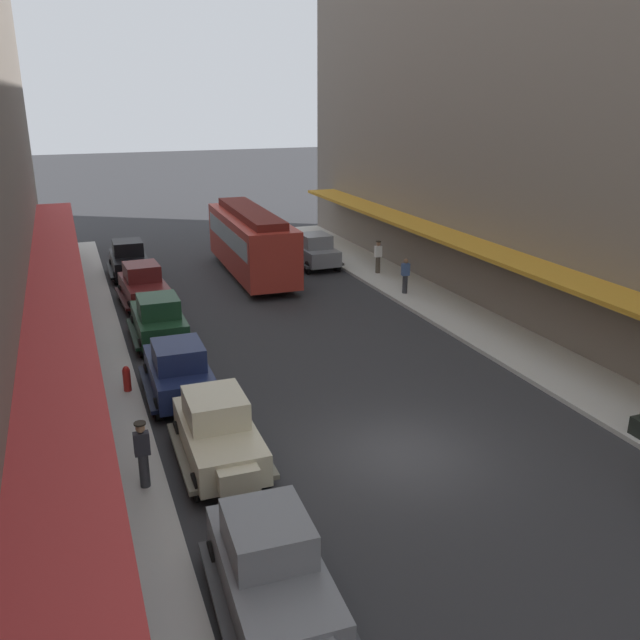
% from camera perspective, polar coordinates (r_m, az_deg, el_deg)
% --- Properties ---
extents(ground_plane, '(200.00, 200.00, 0.00)m').
position_cam_1_polar(ground_plane, '(18.06, 6.95, -11.19)').
color(ground_plane, '#2D2D30').
extents(sidewalk_left, '(3.00, 60.00, 0.15)m').
position_cam_1_polar(sidewalk_left, '(16.37, -17.92, -15.22)').
color(sidewalk_left, '#B7B5AD').
rests_on(sidewalk_left, ground).
extents(sidewalk_right, '(3.00, 60.00, 0.15)m').
position_cam_1_polar(sidewalk_right, '(22.24, 24.47, -6.65)').
color(sidewalk_right, '#B7B5AD').
rests_on(sidewalk_right, ground).
extents(parked_car_1, '(2.19, 4.28, 1.84)m').
position_cam_1_polar(parked_car_1, '(36.42, -0.55, 6.02)').
color(parked_car_1, slate).
rests_on(parked_car_1, ground).
extents(parked_car_2, '(2.19, 4.28, 1.84)m').
position_cam_1_polar(parked_car_2, '(17.21, -8.68, -9.30)').
color(parked_car_2, beige).
rests_on(parked_car_2, ground).
extents(parked_car_3, '(2.19, 4.28, 1.84)m').
position_cam_1_polar(parked_car_3, '(21.06, -11.98, -4.10)').
color(parked_car_3, '#19234C').
rests_on(parked_car_3, ground).
extents(parked_car_4, '(2.27, 4.31, 1.84)m').
position_cam_1_polar(parked_car_4, '(12.79, -4.16, -20.23)').
color(parked_car_4, slate).
rests_on(parked_car_4, ground).
extents(parked_car_5, '(2.17, 4.27, 1.84)m').
position_cam_1_polar(parked_car_5, '(35.74, -15.98, 5.04)').
color(parked_car_5, black).
rests_on(parked_car_5, ground).
extents(parked_car_6, '(2.31, 4.32, 1.84)m').
position_cam_1_polar(parked_car_6, '(30.66, -14.81, 2.94)').
color(parked_car_6, '#591919').
rests_on(parked_car_6, ground).
extents(parked_car_7, '(2.17, 4.27, 1.84)m').
position_cam_1_polar(parked_car_7, '(25.92, -13.59, 0.16)').
color(parked_car_7, '#193D23').
rests_on(parked_car_7, ground).
extents(streetcar, '(2.75, 9.66, 3.46)m').
position_cam_1_polar(streetcar, '(34.50, -5.89, 6.83)').
color(streetcar, '#A52D23').
rests_on(streetcar, ground).
extents(fire_hydrant, '(0.24, 0.24, 0.82)m').
position_cam_1_polar(fire_hydrant, '(21.74, -16.16, -4.80)').
color(fire_hydrant, '#B21E19').
rests_on(fire_hydrant, sidewalk_left).
extents(pedestrian_1, '(0.36, 0.28, 1.67)m').
position_cam_1_polar(pedestrian_1, '(34.69, 4.98, 5.42)').
color(pedestrian_1, '#4C4238').
rests_on(pedestrian_1, sidewalk_right).
extents(pedestrian_2, '(0.36, 0.28, 1.67)m').
position_cam_1_polar(pedestrian_2, '(15.50, -18.19, -13.21)').
color(pedestrian_2, '#4C4238').
rests_on(pedestrian_2, sidewalk_left).
extents(pedestrian_3, '(0.36, 0.24, 1.64)m').
position_cam_1_polar(pedestrian_3, '(31.21, 7.29, 3.78)').
color(pedestrian_3, '#2D2D33').
rests_on(pedestrian_3, sidewalk_right).
extents(pedestrian_4, '(0.36, 0.28, 1.67)m').
position_cam_1_polar(pedestrian_4, '(16.42, -14.89, -10.97)').
color(pedestrian_4, '#2D2D33').
rests_on(pedestrian_4, sidewalk_left).
extents(pedestrian_5, '(0.36, 0.28, 1.67)m').
position_cam_1_polar(pedestrian_5, '(21.09, -21.86, -4.86)').
color(pedestrian_5, slate).
rests_on(pedestrian_5, sidewalk_left).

